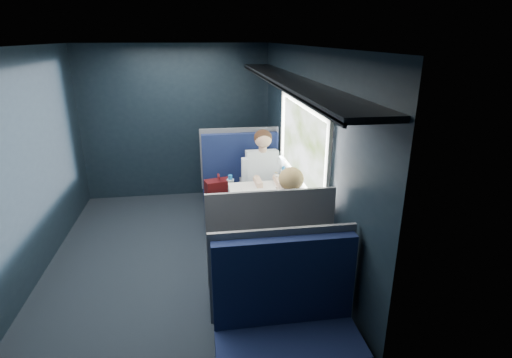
{
  "coord_description": "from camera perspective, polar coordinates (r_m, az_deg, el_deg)",
  "views": [
    {
      "loc": [
        0.3,
        -3.96,
        2.39
      ],
      "look_at": [
        0.9,
        0.0,
        0.95
      ],
      "focal_mm": 28.0,
      "sensor_mm": 36.0,
      "label": 1
    }
  ],
  "objects": [
    {
      "name": "room_shell",
      "position": [
        4.08,
        -12.35,
        6.36
      ],
      "size": [
        3.0,
        4.4,
        2.4
      ],
      "color": "black",
      "rests_on": "ground"
    },
    {
      "name": "seat_row_front",
      "position": [
        6.12,
        -2.98,
        0.84
      ],
      "size": [
        1.04,
        0.51,
        1.16
      ],
      "color": "#0D1539",
      "rests_on": "ground"
    },
    {
      "name": "ground",
      "position": [
        4.64,
        -11.29,
        -11.74
      ],
      "size": [
        2.8,
        4.2,
        0.01
      ],
      "primitive_type": "cube",
      "color": "black"
    },
    {
      "name": "seat_row_back",
      "position": [
        2.99,
        4.54,
        -21.85
      ],
      "size": [
        1.04,
        0.51,
        1.16
      ],
      "color": "#0D1539",
      "rests_on": "ground"
    },
    {
      "name": "table",
      "position": [
        4.39,
        1.71,
        -3.44
      ],
      "size": [
        0.62,
        1.0,
        0.74
      ],
      "color": "#54565E",
      "rests_on": "ground"
    },
    {
      "name": "man",
      "position": [
        5.02,
        1.06,
        0.3
      ],
      "size": [
        0.53,
        0.56,
        1.32
      ],
      "color": "black",
      "rests_on": "ground"
    },
    {
      "name": "bottle_small",
      "position": [
        4.63,
        3.93,
        0.24
      ],
      "size": [
        0.07,
        0.07,
        0.24
      ],
      "color": "silver",
      "rests_on": "table"
    },
    {
      "name": "papers",
      "position": [
        4.37,
        0.36,
        -2.37
      ],
      "size": [
        0.61,
        0.88,
        0.01
      ],
      "primitive_type": "cube",
      "rotation": [
        0.0,
        0.0,
        -0.01
      ],
      "color": "white",
      "rests_on": "table"
    },
    {
      "name": "seat_bay_far",
      "position": [
        3.71,
        1.29,
        -12.45
      ],
      "size": [
        1.04,
        0.62,
        1.26
      ],
      "color": "#0D1539",
      "rests_on": "ground"
    },
    {
      "name": "woman",
      "position": [
        3.74,
        4.68,
        -6.68
      ],
      "size": [
        0.53,
        0.56,
        1.32
      ],
      "color": "black",
      "rests_on": "ground"
    },
    {
      "name": "seat_bay_near",
      "position": [
        5.24,
        -2.12,
        -2.29
      ],
      "size": [
        1.04,
        0.62,
        1.26
      ],
      "color": "#0D1539",
      "rests_on": "ground"
    },
    {
      "name": "cup",
      "position": [
        4.78,
        3.11,
        0.07
      ],
      "size": [
        0.07,
        0.07,
        0.08
      ],
      "primitive_type": "cylinder",
      "color": "white",
      "rests_on": "table"
    },
    {
      "name": "laptop",
      "position": [
        4.47,
        5.29,
        -1.12
      ],
      "size": [
        0.23,
        0.31,
        0.23
      ],
      "color": "silver",
      "rests_on": "table"
    }
  ]
}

